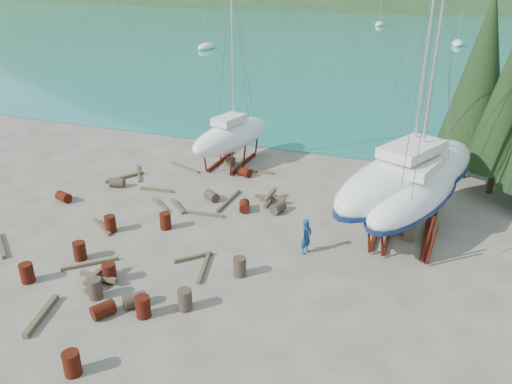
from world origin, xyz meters
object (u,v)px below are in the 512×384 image
(small_sailboat_shore, at_px, (232,135))
(large_sailboat_near, at_px, (409,175))
(worker, at_px, (306,236))
(large_sailboat_far, at_px, (416,189))

(small_sailboat_shore, bearing_deg, large_sailboat_near, -10.92)
(small_sailboat_shore, xyz_separation_m, worker, (8.04, -9.78, -1.16))
(small_sailboat_shore, height_order, worker, small_sailboat_shore)
(large_sailboat_far, relative_size, small_sailboat_shore, 1.24)
(worker, bearing_deg, large_sailboat_near, -24.66)
(large_sailboat_near, bearing_deg, small_sailboat_shore, -179.36)
(large_sailboat_near, height_order, large_sailboat_far, large_sailboat_near)
(large_sailboat_far, distance_m, small_sailboat_shore, 13.93)
(large_sailboat_far, bearing_deg, small_sailboat_shore, 170.17)
(large_sailboat_near, distance_m, small_sailboat_shore, 13.30)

